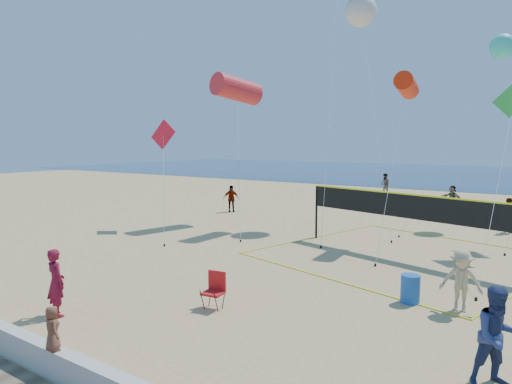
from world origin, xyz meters
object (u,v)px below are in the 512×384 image
Objects in this scene: woman at (56,283)px; camp_chair at (215,288)px; trash_barrel at (410,289)px; volleyball_net at (405,213)px.

woman reaches higher than camp_chair.
camp_chair is at bearing -141.44° from trash_barrel.
volleyball_net is at bearing 64.70° from camp_chair.
volleyball_net is (5.77, 11.60, 0.87)m from woman.
volleyball_net reaches higher than woman.
woman is 4.21m from camp_chair.
volleyball_net is (2.66, 8.78, 1.20)m from camp_chair.
woman reaches higher than trash_barrel.
woman is at bearing -139.90° from trash_barrel.
camp_chair is 0.10× the size of volleyball_net.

